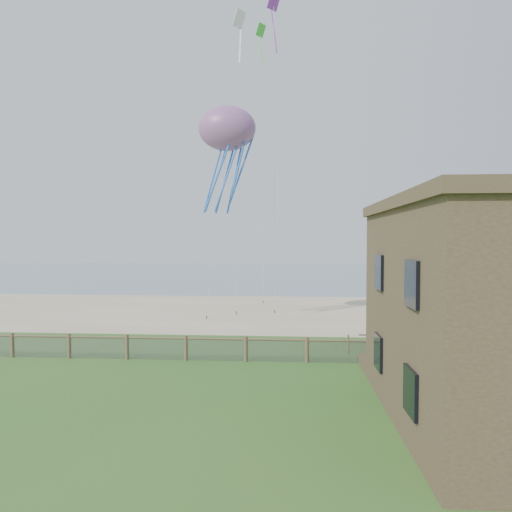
# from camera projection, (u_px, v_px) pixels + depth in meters

# --- Properties ---
(ground) EXTENTS (160.00, 160.00, 0.00)m
(ground) POSITION_uv_depth(u_px,v_px,m) (231.00, 405.00, 16.52)
(ground) COLOR #2F6221
(ground) RESTS_ON ground
(sand_beach) EXTENTS (72.00, 20.00, 0.02)m
(sand_beach) POSITION_uv_depth(u_px,v_px,m) (263.00, 311.00, 38.45)
(sand_beach) COLOR tan
(sand_beach) RESTS_ON ground
(ocean) EXTENTS (160.00, 68.00, 0.02)m
(ocean) POSITION_uv_depth(u_px,v_px,m) (276.00, 273.00, 82.32)
(ocean) COLOR slate
(ocean) RESTS_ON ground
(chainlink_fence) EXTENTS (36.20, 0.20, 1.25)m
(chainlink_fence) POSITION_uv_depth(u_px,v_px,m) (246.00, 350.00, 22.48)
(chainlink_fence) COLOR brown
(chainlink_fence) RESTS_ON ground
(picnic_table) EXTENTS (1.68, 1.36, 0.65)m
(picnic_table) POSITION_uv_depth(u_px,v_px,m) (425.00, 378.00, 18.75)
(picnic_table) COLOR brown
(picnic_table) RESTS_ON ground
(octopus_kite) EXTENTS (4.13, 3.22, 7.71)m
(octopus_kite) POSITION_uv_depth(u_px,v_px,m) (227.00, 158.00, 31.13)
(octopus_kite) COLOR #F93727
(kite_white) EXTENTS (2.25, 2.05, 3.06)m
(kite_white) POSITION_uv_depth(u_px,v_px,m) (239.00, 32.00, 32.09)
(kite_white) COLOR white
(kite_purple) EXTENTS (2.33, 2.31, 3.52)m
(kite_purple) POSITION_uv_depth(u_px,v_px,m) (274.00, 18.00, 32.67)
(kite_purple) COLOR purple
(kite_green) EXTENTS (2.06, 1.95, 2.83)m
(kite_green) POSITION_uv_depth(u_px,v_px,m) (261.00, 41.00, 38.46)
(kite_green) COLOR green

